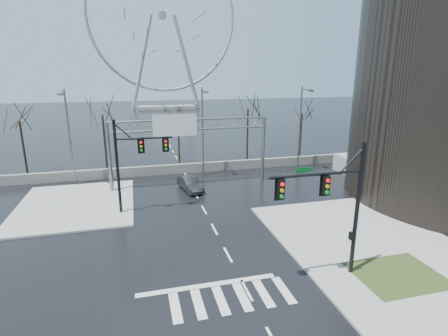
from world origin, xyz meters
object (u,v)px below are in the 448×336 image
object	(u,v)px
signal_mast_near	(337,200)
car	(190,184)
signal_mast_far	(131,158)
ferris_wheel	(163,22)
sign_gantry	(186,138)

from	to	relation	value
signal_mast_near	car	xyz separation A→B (m)	(-5.48, 17.51, -4.18)
signal_mast_far	car	size ratio (longest dim) A/B	1.89
signal_mast_near	ferris_wheel	xyz separation A→B (m)	(-0.14, 99.04, 21.26)
car	sign_gantry	bearing A→B (deg)	79.95
signal_mast_near	sign_gantry	distance (m)	19.79
sign_gantry	ferris_wheel	xyz separation A→B (m)	(5.38, 80.04, 20.95)
ferris_wheel	car	size ratio (longest dim) A/B	12.04
ferris_wheel	car	world-z (taller)	ferris_wheel
signal_mast_near	car	world-z (taller)	signal_mast_near
signal_mast_far	sign_gantry	size ratio (longest dim) A/B	0.49
sign_gantry	signal_mast_near	bearing A→B (deg)	-73.81
signal_mast_near	ferris_wheel	bearing A→B (deg)	90.08
sign_gantry	signal_mast_far	bearing A→B (deg)	-132.47
signal_mast_near	signal_mast_far	size ratio (longest dim) A/B	1.00
signal_mast_near	sign_gantry	xyz separation A→B (m)	(-5.52, 19.00, 0.31)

